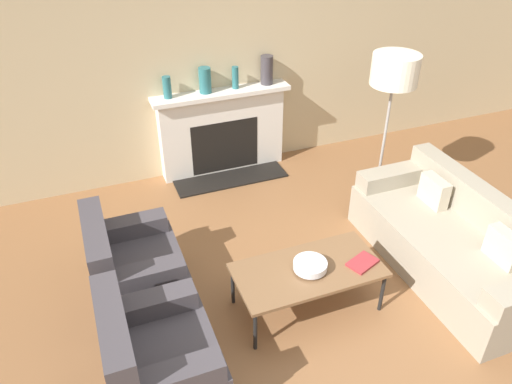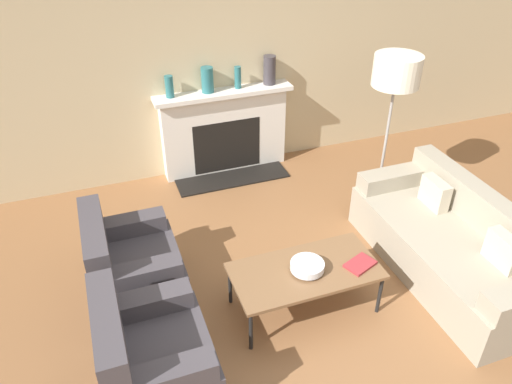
% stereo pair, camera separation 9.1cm
% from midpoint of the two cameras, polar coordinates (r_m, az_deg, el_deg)
% --- Properties ---
extents(ground_plane, '(18.00, 18.00, 0.00)m').
position_cam_midpoint_polar(ground_plane, '(4.29, 9.01, -15.62)').
color(ground_plane, brown).
extents(wall_back, '(18.00, 0.06, 2.90)m').
position_cam_midpoint_polar(wall_back, '(5.86, -4.42, 15.77)').
color(wall_back, '#C6B289').
rests_on(wall_back, ground_plane).
extents(fireplace, '(1.63, 0.59, 1.04)m').
position_cam_midpoint_polar(fireplace, '(6.07, -4.27, 6.78)').
color(fireplace, silver).
rests_on(fireplace, ground_plane).
extents(couch, '(0.89, 2.01, 0.76)m').
position_cam_midpoint_polar(couch, '(4.95, 21.06, -5.41)').
color(couch, '#9E937F').
rests_on(couch, ground_plane).
extents(armchair_near, '(0.75, 0.86, 0.85)m').
position_cam_midpoint_polar(armchair_near, '(3.74, -11.93, -18.25)').
color(armchair_near, '#423D42').
rests_on(armchair_near, ground_plane).
extents(armchair_far, '(0.75, 0.86, 0.85)m').
position_cam_midpoint_polar(armchair_far, '(4.45, -14.44, -8.54)').
color(armchair_far, '#423D42').
rests_on(armchair_far, ground_plane).
extents(coffee_table, '(1.23, 0.61, 0.43)m').
position_cam_midpoint_polar(coffee_table, '(4.19, 5.36, -9.04)').
color(coffee_table, brown).
rests_on(coffee_table, ground_plane).
extents(bowl, '(0.28, 0.28, 0.08)m').
position_cam_midpoint_polar(bowl, '(4.13, 5.58, -8.35)').
color(bowl, silver).
rests_on(bowl, coffee_table).
extents(book, '(0.29, 0.25, 0.02)m').
position_cam_midpoint_polar(book, '(4.27, 11.48, -7.92)').
color(book, '#9E2D33').
rests_on(book, coffee_table).
extents(floor_lamp, '(0.47, 0.47, 1.69)m').
position_cam_midpoint_polar(floor_lamp, '(5.19, 15.00, 12.53)').
color(floor_lamp, gray).
rests_on(floor_lamp, ground_plane).
extents(mantel_vase_left, '(0.09, 0.09, 0.24)m').
position_cam_midpoint_polar(mantel_vase_left, '(5.69, -10.60, 11.67)').
color(mantel_vase_left, '#28666B').
rests_on(mantel_vase_left, fireplace).
extents(mantel_vase_center_left, '(0.14, 0.14, 0.29)m').
position_cam_midpoint_polar(mantel_vase_center_left, '(5.77, -6.32, 12.57)').
color(mantel_vase_center_left, '#28666B').
rests_on(mantel_vase_center_left, fireplace).
extents(mantel_vase_center_right, '(0.08, 0.08, 0.26)m').
position_cam_midpoint_polar(mantel_vase_center_right, '(5.87, -2.84, 12.93)').
color(mantel_vase_center_right, '#28666B').
rests_on(mantel_vase_center_right, fireplace).
extents(mantel_vase_right, '(0.15, 0.15, 0.34)m').
position_cam_midpoint_polar(mantel_vase_right, '(5.98, 0.79, 13.77)').
color(mantel_vase_right, '#3D383D').
rests_on(mantel_vase_right, fireplace).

